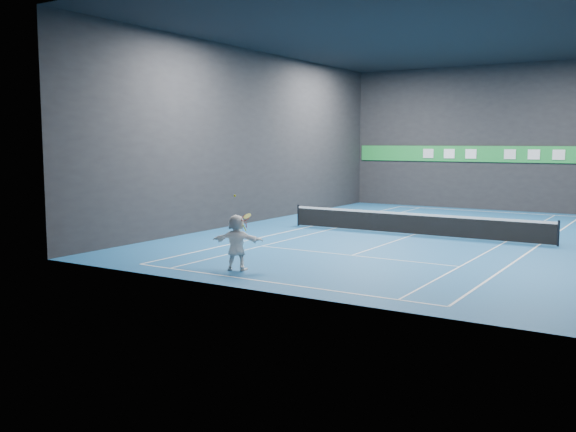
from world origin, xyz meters
The scene contains 19 objects.
ground centered at (0.00, 0.00, 0.00)m, with size 26.00×26.00×0.00m, color #19538A.
ceiling centered at (0.00, 0.00, 9.00)m, with size 26.00×26.00×0.00m, color black.
wall_back centered at (0.00, 13.00, 4.50)m, with size 18.00×0.10×9.00m, color black.
wall_front centered at (0.00, -13.00, 4.50)m, with size 18.00×0.10×9.00m, color black.
wall_left centered at (-9.00, 0.00, 4.50)m, with size 0.10×26.00×9.00m, color black.
baseline_near centered at (0.00, -11.89, 0.00)m, with size 10.98×0.08×0.01m, color white.
baseline_far centered at (0.00, 11.89, 0.00)m, with size 10.98×0.08×0.01m, color white.
sideline_doubles_left centered at (-5.49, 0.00, 0.00)m, with size 0.08×23.78×0.01m, color white.
sideline_doubles_right centered at (5.49, 0.00, 0.00)m, with size 0.08×23.78×0.01m, color white.
sideline_singles_left centered at (-4.11, 0.00, 0.00)m, with size 0.06×23.78×0.01m, color white.
sideline_singles_right centered at (4.11, 0.00, 0.00)m, with size 0.06×23.78×0.01m, color white.
service_line_near centered at (0.00, -6.40, 0.00)m, with size 8.23×0.06×0.01m, color white.
service_line_far centered at (0.00, 6.40, 0.00)m, with size 8.23×0.06×0.01m, color white.
center_service_line centered at (0.00, 0.00, 0.00)m, with size 0.06×12.80×0.01m, color white.
player centered at (-2.01, -10.92, 0.93)m, with size 1.73×0.55×1.87m, color white.
tennis_ball centered at (-2.07, -10.92, 2.48)m, with size 0.07×0.07×0.07m, color yellow.
tennis_net centered at (0.00, 0.00, 0.54)m, with size 12.50×0.10×1.07m.
sponsor_banner centered at (0.00, 12.93, 3.50)m, with size 17.64×0.11×1.00m.
tennis_racket centered at (-1.68, -10.87, 1.73)m, with size 0.47×0.33×0.62m.
Camera 1 is at (10.54, -27.82, 4.23)m, focal length 40.00 mm.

